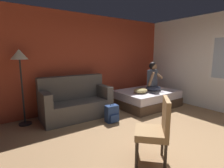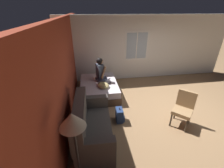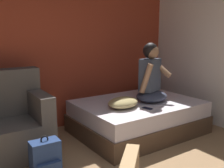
{
  "view_description": "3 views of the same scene",
  "coord_description": "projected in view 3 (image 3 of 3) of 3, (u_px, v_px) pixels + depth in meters",
  "views": [
    {
      "loc": [
        -2.46,
        -1.55,
        1.6
      ],
      "look_at": [
        0.24,
        2.29,
        0.79
      ],
      "focal_mm": 28.0,
      "sensor_mm": 36.0,
      "label": 1
    },
    {
      "loc": [
        -3.5,
        2.43,
        2.88
      ],
      "look_at": [
        0.66,
        1.77,
        0.77
      ],
      "focal_mm": 24.0,
      "sensor_mm": 36.0,
      "label": 2
    },
    {
      "loc": [
        -1.04,
        -0.79,
        1.49
      ],
      "look_at": [
        0.67,
        1.71,
        0.9
      ],
      "focal_mm": 42.0,
      "sensor_mm": 36.0,
      "label": 3
    }
  ],
  "objects": [
    {
      "name": "cell_phone",
      "position": [
        147.0,
        108.0,
        3.56
      ],
      "size": [
        0.1,
        0.16,
        0.01
      ],
      "primitive_type": "cube",
      "rotation": [
        0.0,
        0.0,
        0.24
      ],
      "color": "black",
      "rests_on": "bed"
    },
    {
      "name": "throw_pillow",
      "position": [
        123.0,
        103.0,
        3.61
      ],
      "size": [
        0.57,
        0.49,
        0.14
      ],
      "primitive_type": "ellipsoid",
      "rotation": [
        0.0,
        0.0,
        0.3
      ],
      "color": "tan",
      "rests_on": "bed"
    },
    {
      "name": "bed",
      "position": [
        138.0,
        117.0,
        3.99
      ],
      "size": [
        1.82,
        1.36,
        0.48
      ],
      "color": "#4C3828",
      "rests_on": "ground"
    },
    {
      "name": "person_seated",
      "position": [
        151.0,
        78.0,
        3.89
      ],
      "size": [
        0.64,
        0.59,
        0.88
      ],
      "color": "#383D51",
      "rests_on": "bed"
    },
    {
      "name": "backpack",
      "position": [
        46.0,
        160.0,
        2.73
      ],
      "size": [
        0.3,
        0.24,
        0.46
      ],
      "color": "navy",
      "rests_on": "ground"
    },
    {
      "name": "wall_back_accent",
      "position": [
        19.0,
        43.0,
        3.76
      ],
      "size": [
        10.34,
        0.16,
        2.7
      ],
      "primitive_type": "cube",
      "color": "#993823",
      "rests_on": "ground"
    }
  ]
}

